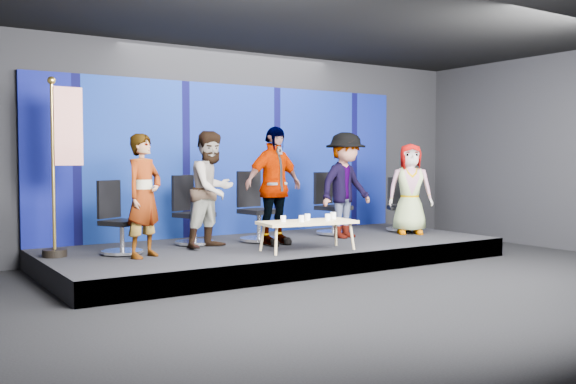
% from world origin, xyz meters
% --- Properties ---
extents(ground, '(10.00, 10.00, 0.00)m').
position_xyz_m(ground, '(0.00, 0.00, 0.00)').
color(ground, black).
rests_on(ground, ground).
extents(room_walls, '(10.02, 8.02, 3.51)m').
position_xyz_m(room_walls, '(0.00, 0.00, 2.43)').
color(room_walls, black).
rests_on(room_walls, ground).
extents(riser, '(7.00, 3.00, 0.30)m').
position_xyz_m(riser, '(0.00, 2.50, 0.15)').
color(riser, black).
rests_on(riser, ground).
extents(backdrop, '(7.00, 0.08, 2.60)m').
position_xyz_m(backdrop, '(0.00, 3.95, 1.60)').
color(backdrop, '#07064F').
rests_on(backdrop, riser).
extents(chair_a, '(0.78, 0.78, 1.02)m').
position_xyz_m(chair_a, '(-2.45, 2.70, 0.64)').
color(chair_a, silver).
rests_on(chair_a, riser).
extents(panelist_a, '(0.72, 0.64, 1.65)m').
position_xyz_m(panelist_a, '(-2.25, 2.24, 1.13)').
color(panelist_a, black).
rests_on(panelist_a, riser).
extents(chair_b, '(0.78, 0.78, 1.07)m').
position_xyz_m(chair_b, '(-1.18, 3.08, 0.65)').
color(chair_b, silver).
rests_on(chair_b, riser).
extents(panelist_b, '(1.02, 0.92, 1.73)m').
position_xyz_m(panelist_b, '(-1.08, 2.58, 1.16)').
color(panelist_b, black).
rests_on(panelist_b, riser).
extents(chair_c, '(0.72, 0.72, 1.12)m').
position_xyz_m(chair_c, '(-0.15, 2.87, 0.67)').
color(chair_c, silver).
rests_on(chair_c, riser).
extents(panelist_c, '(1.12, 0.60, 1.81)m').
position_xyz_m(panelist_c, '(-0.14, 2.36, 1.21)').
color(panelist_c, black).
rests_on(panelist_c, riser).
extents(chair_d, '(0.72, 0.72, 1.08)m').
position_xyz_m(chair_d, '(1.40, 2.96, 0.66)').
color(chair_d, silver).
rests_on(chair_d, riser).
extents(panelist_d, '(1.24, 0.87, 1.75)m').
position_xyz_m(panelist_d, '(1.33, 2.46, 1.18)').
color(panelist_d, black).
rests_on(panelist_d, riser).
extents(chair_e, '(0.76, 0.76, 0.98)m').
position_xyz_m(chair_e, '(2.82, 2.75, 0.62)').
color(chair_e, silver).
rests_on(chair_e, riser).
extents(panelist_e, '(0.92, 0.84, 1.58)m').
position_xyz_m(panelist_e, '(2.62, 2.29, 1.09)').
color(panelist_e, black).
rests_on(panelist_e, riser).
extents(coffee_table, '(1.45, 0.74, 0.43)m').
position_xyz_m(coffee_table, '(-0.06, 1.58, 0.69)').
color(coffee_table, tan).
rests_on(coffee_table, riser).
extents(mug_a, '(0.08, 0.08, 0.09)m').
position_xyz_m(mug_a, '(-0.43, 1.64, 0.77)').
color(mug_a, white).
rests_on(mug_a, coffee_table).
extents(mug_b, '(0.08, 0.08, 0.09)m').
position_xyz_m(mug_b, '(-0.22, 1.50, 0.77)').
color(mug_b, white).
rests_on(mug_b, coffee_table).
extents(mug_c, '(0.08, 0.08, 0.09)m').
position_xyz_m(mug_c, '(-0.02, 1.64, 0.77)').
color(mug_c, white).
rests_on(mug_c, coffee_table).
extents(mug_d, '(0.08, 0.08, 0.09)m').
position_xyz_m(mug_d, '(0.24, 1.48, 0.77)').
color(mug_d, white).
rests_on(mug_d, coffee_table).
extents(mug_e, '(0.09, 0.09, 0.10)m').
position_xyz_m(mug_e, '(0.41, 1.59, 0.78)').
color(mug_e, white).
rests_on(mug_e, coffee_table).
extents(flag_stand, '(0.55, 0.32, 2.41)m').
position_xyz_m(flag_stand, '(-3.13, 2.94, 1.58)').
color(flag_stand, black).
rests_on(flag_stand, riser).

